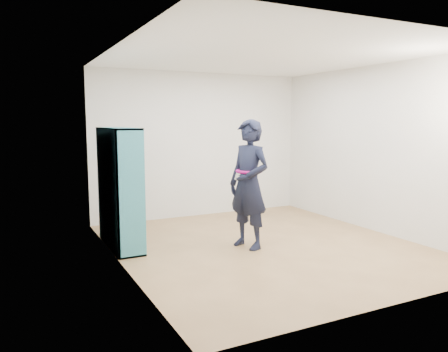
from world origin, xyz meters
name	(u,v)px	position (x,y,z in m)	size (l,w,h in m)	color
floor	(265,245)	(0.00, 0.00, 0.00)	(4.50, 4.50, 0.00)	olive
ceiling	(267,56)	(0.00, 0.00, 2.60)	(4.50, 4.50, 0.00)	white
wall_left	(120,159)	(-2.00, 0.00, 1.30)	(0.02, 4.50, 2.60)	silver
wall_right	(374,149)	(2.00, 0.00, 1.30)	(0.02, 4.50, 2.60)	silver
wall_back	(200,145)	(0.00, 2.25, 1.30)	(4.00, 0.02, 2.60)	silver
wall_front	(398,170)	(0.00, -2.25, 1.30)	(4.00, 0.02, 2.60)	silver
bookshelf	(118,190)	(-1.84, 0.87, 0.80)	(0.36, 1.24, 1.65)	teal
person	(249,184)	(-0.25, 0.04, 0.88)	(0.60, 0.74, 1.76)	black
smartphone	(237,176)	(-0.40, 0.07, 1.00)	(0.06, 0.08, 0.13)	silver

